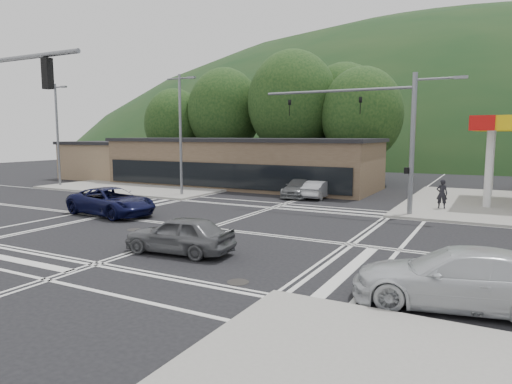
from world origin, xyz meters
The scene contains 20 objects.
ground centered at (0.00, 0.00, 0.00)m, with size 120.00×120.00×0.00m, color black.
sidewalk_nw centered at (-15.00, 15.00, 0.07)m, with size 16.00×16.00×0.15m, color gray.
commercial_row centered at (-8.00, 17.00, 2.00)m, with size 24.00×8.00×4.00m, color brown.
commercial_nw centered at (-24.00, 17.00, 1.80)m, with size 8.00×7.00×3.60m, color #846B4F.
hill_north centered at (0.00, 90.00, 0.00)m, with size 252.00×126.00×140.00m, color #183619.
tree_n_a centered at (-14.00, 24.00, 7.14)m, with size 8.00×8.00×11.75m.
tree_n_b centered at (-6.00, 24.00, 7.79)m, with size 9.00×9.00×12.98m.
tree_n_c centered at (1.00, 24.00, 6.49)m, with size 7.60×7.60×10.87m.
tree_n_d centered at (-20.00, 23.00, 5.84)m, with size 6.80×6.80×9.76m.
tree_n_e centered at (-2.00, 28.00, 7.14)m, with size 8.40×8.40×11.98m.
streetlight_nw centered at (-8.44, 9.00, 5.05)m, with size 2.50×0.25×9.00m.
streetlight_w centered at (-21.94, 9.00, 5.05)m, with size 2.50×0.25×9.00m.
signal_mast_ne centered at (6.95, 8.20, 5.07)m, with size 11.65×0.30×8.00m.
car_blue_west centered at (-7.05, 0.51, 0.79)m, with size 2.62×5.68×1.58m, color #0B0E33.
car_grey_center centered at (1.69, -4.50, 0.74)m, with size 1.75×4.36×1.49m, color #595B5E.
car_silver_east centered at (11.76, -5.50, 0.81)m, with size 2.26×5.55×1.61m, color silver.
car_queue_a centered at (1.00, 12.89, 0.65)m, with size 1.37×3.92×1.29m, color #A1A3A8.
car_queue_b centered at (1.00, 15.80, 0.72)m, with size 1.69×4.21×1.44m, color #B6B5B1.
car_northbound centered at (-0.50, 12.91, 0.68)m, with size 1.90×4.68×1.36m, color slate.
pedestrian centered at (9.58, 11.06, 1.04)m, with size 0.65×0.43×1.78m, color black.
Camera 1 is at (12.54, -18.47, 4.61)m, focal length 32.00 mm.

